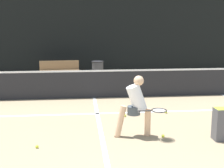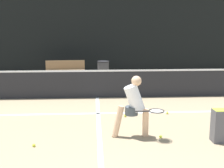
% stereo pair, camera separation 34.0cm
% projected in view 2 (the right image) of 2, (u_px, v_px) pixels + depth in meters
% --- Properties ---
extents(court_service_line, '(8.25, 0.10, 0.01)m').
position_uv_depth(court_service_line, '(98.00, 113.00, 8.72)').
color(court_service_line, white).
rests_on(court_service_line, ground).
extents(court_center_mark, '(0.10, 5.50, 0.01)m').
position_uv_depth(court_center_mark, '(99.00, 123.00, 7.85)').
color(court_center_mark, white).
rests_on(court_center_mark, ground).
extents(net, '(11.09, 0.09, 1.07)m').
position_uv_depth(net, '(97.00, 83.00, 10.44)').
color(net, slate).
rests_on(net, ground).
extents(fence_back, '(24.00, 0.06, 3.74)m').
position_uv_depth(fence_back, '(96.00, 36.00, 14.43)').
color(fence_back, black).
rests_on(fence_back, ground).
extents(player_practicing, '(1.13, 0.55, 1.38)m').
position_uv_depth(player_practicing, '(134.00, 104.00, 6.84)').
color(player_practicing, '#DBAD84').
rests_on(player_practicing, ground).
extents(tennis_ball_scattered_0, '(0.07, 0.07, 0.07)m').
position_uv_depth(tennis_ball_scattered_0, '(34.00, 145.00, 6.39)').
color(tennis_ball_scattered_0, '#D1E033').
rests_on(tennis_ball_scattered_0, ground).
extents(tennis_ball_scattered_1, '(0.07, 0.07, 0.07)m').
position_uv_depth(tennis_ball_scattered_1, '(125.00, 116.00, 8.40)').
color(tennis_ball_scattered_1, '#D1E033').
rests_on(tennis_ball_scattered_1, ground).
extents(tennis_ball_scattered_2, '(0.07, 0.07, 0.07)m').
position_uv_depth(tennis_ball_scattered_2, '(161.00, 137.00, 6.86)').
color(tennis_ball_scattered_2, '#D1E033').
rests_on(tennis_ball_scattered_2, ground).
extents(tennis_ball_scattered_3, '(0.07, 0.07, 0.07)m').
position_uv_depth(tennis_ball_scattered_3, '(167.00, 113.00, 8.67)').
color(tennis_ball_scattered_3, '#D1E033').
rests_on(tennis_ball_scattered_3, ground).
extents(tennis_ball_scattered_5, '(0.07, 0.07, 0.07)m').
position_uv_depth(tennis_ball_scattered_5, '(216.00, 133.00, 7.12)').
color(tennis_ball_scattered_5, '#D1E033').
rests_on(tennis_ball_scattered_5, ground).
extents(ball_hopper, '(0.28, 0.28, 0.71)m').
position_uv_depth(ball_hopper, '(219.00, 125.00, 6.61)').
color(ball_hopper, '#4C4C51').
rests_on(ball_hopper, ground).
extents(courtside_bench, '(1.71, 0.46, 0.86)m').
position_uv_depth(courtside_bench, '(65.00, 70.00, 13.60)').
color(courtside_bench, olive).
rests_on(courtside_bench, ground).
extents(trash_bin, '(0.51, 0.51, 0.86)m').
position_uv_depth(trash_bin, '(103.00, 71.00, 13.50)').
color(trash_bin, '#3F3F42').
rests_on(trash_bin, ground).
extents(parked_car, '(1.64, 3.92, 1.32)m').
position_uv_depth(parked_car, '(176.00, 56.00, 18.46)').
color(parked_car, maroon).
rests_on(parked_car, ground).
extents(building_far, '(36.00, 2.40, 5.61)m').
position_uv_depth(building_far, '(94.00, 19.00, 29.33)').
color(building_far, '#B2ADA3').
rests_on(building_far, ground).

